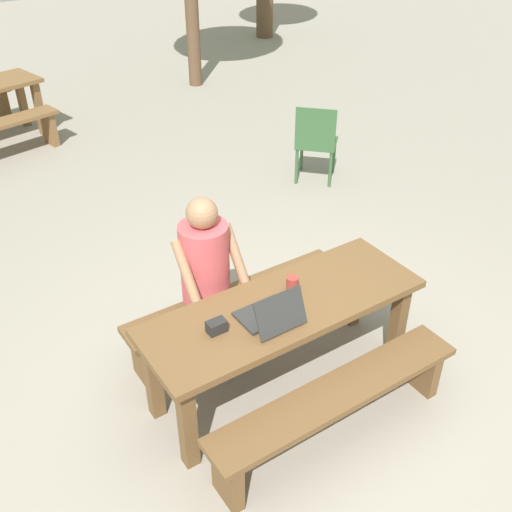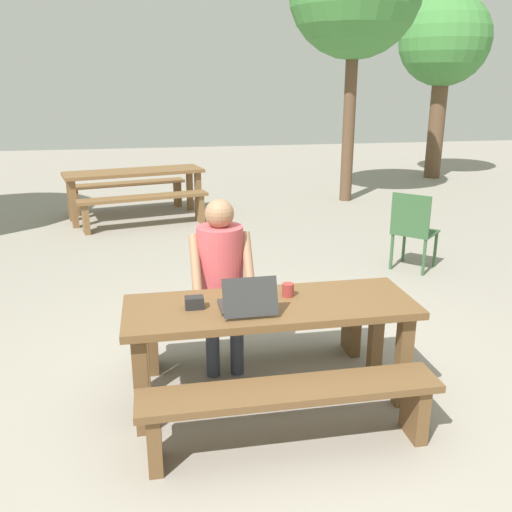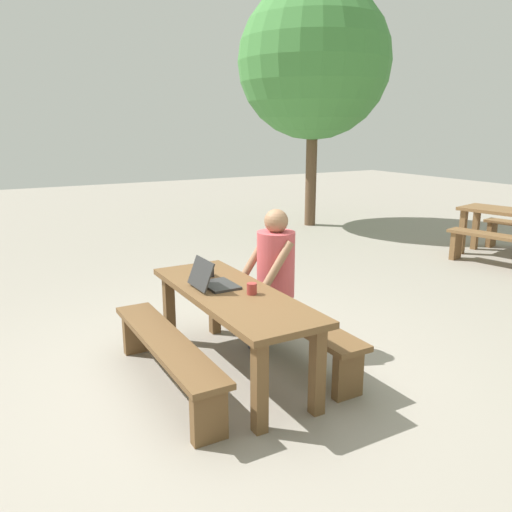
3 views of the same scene
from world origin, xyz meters
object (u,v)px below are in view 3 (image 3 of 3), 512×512
at_px(picnic_table_front, 232,305).
at_px(person_seated, 273,269).
at_px(coffee_mug, 252,289).
at_px(small_pouch, 207,272).
at_px(laptop, 212,280).
at_px(tree_rear, 314,62).

relative_size(picnic_table_front, person_seated, 1.47).
bearing_deg(coffee_mug, person_seated, 132.35).
bearing_deg(small_pouch, laptop, -17.51).
bearing_deg(coffee_mug, laptop, -147.44).
distance_m(small_pouch, person_seated, 0.58).
xyz_separation_m(small_pouch, coffee_mug, (0.64, 0.10, 0.01)).
bearing_deg(tree_rear, picnic_table_front, -40.71).
bearing_deg(picnic_table_front, coffee_mug, 36.21).
distance_m(person_seated, tree_rear, 6.66).
relative_size(coffee_mug, person_seated, 0.07).
xyz_separation_m(laptop, tree_rear, (-4.94, 4.49, 2.42)).
height_order(laptop, small_pouch, laptop).
bearing_deg(person_seated, tree_rear, 141.53).
xyz_separation_m(coffee_mug, person_seated, (-0.40, 0.44, 0.00)).
relative_size(picnic_table_front, tree_rear, 0.41).
xyz_separation_m(picnic_table_front, small_pouch, (-0.50, 0.01, 0.15)).
height_order(laptop, coffee_mug, laptop).
height_order(laptop, person_seated, person_seated).
bearing_deg(laptop, person_seated, -82.55).
height_order(person_seated, tree_rear, tree_rear).
height_order(laptop, tree_rear, tree_rear).
bearing_deg(person_seated, small_pouch, -113.97).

